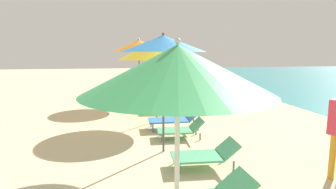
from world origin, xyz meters
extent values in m
cylinder|color=silver|center=(0.08, 3.24, 0.95)|extent=(0.05, 0.05, 1.90)
cone|color=#3FB266|center=(0.08, 3.24, 2.14)|extent=(1.82, 1.82, 0.46)
sphere|color=silver|center=(0.08, 3.24, 2.40)|extent=(0.06, 0.06, 0.06)
cube|color=#4CA572|center=(1.16, 4.20, 0.40)|extent=(0.44, 0.62, 0.34)
cylinder|color=#4C4C51|center=(0.51, 6.82, 1.15)|extent=(0.05, 0.05, 2.30)
cone|color=#338CD8|center=(0.51, 6.82, 2.48)|extent=(1.90, 1.90, 0.36)
sphere|color=#4C4C51|center=(0.51, 6.82, 2.68)|extent=(0.06, 0.06, 0.06)
cube|color=#4CA572|center=(0.96, 7.78, 0.21)|extent=(0.96, 0.66, 0.04)
cube|color=#4CA572|center=(1.56, 7.75, 0.37)|extent=(0.34, 0.62, 0.31)
cylinder|color=#59595E|center=(0.58, 7.55, 0.09)|extent=(0.04, 0.04, 0.19)
cylinder|color=#59595E|center=(0.61, 8.05, 0.09)|extent=(0.04, 0.04, 0.19)
cylinder|color=#59595E|center=(1.59, 7.49, 0.09)|extent=(0.04, 0.04, 0.19)
cylinder|color=#59595E|center=(1.61, 8.00, 0.09)|extent=(0.04, 0.04, 0.19)
cube|color=#4CA572|center=(1.01, 5.81, 0.23)|extent=(1.00, 0.69, 0.04)
cube|color=#4CA572|center=(1.66, 5.78, 0.39)|extent=(0.38, 0.66, 0.30)
cylinder|color=#59595E|center=(0.61, 5.56, 0.11)|extent=(0.04, 0.04, 0.21)
cylinder|color=#59595E|center=(0.64, 6.11, 0.11)|extent=(0.04, 0.04, 0.21)
cylinder|color=#59595E|center=(1.68, 5.51, 0.11)|extent=(0.04, 0.04, 0.21)
cylinder|color=#59595E|center=(1.71, 6.05, 0.11)|extent=(0.04, 0.04, 0.21)
cylinder|color=#4C4C51|center=(0.72, 9.66, 1.03)|extent=(0.05, 0.05, 2.05)
cone|color=yellow|center=(0.72, 9.66, 2.36)|extent=(2.44, 2.44, 0.62)
sphere|color=#4C4C51|center=(0.72, 9.66, 2.70)|extent=(0.06, 0.06, 0.06)
cube|color=#4CA572|center=(0.99, 10.94, 0.28)|extent=(1.10, 0.75, 0.04)
cube|color=#4CA572|center=(1.65, 10.85, 0.45)|extent=(0.42, 0.65, 0.34)
cylinder|color=#59595E|center=(0.54, 10.75, 0.13)|extent=(0.04, 0.04, 0.26)
cylinder|color=#59595E|center=(0.61, 11.25, 0.13)|extent=(0.04, 0.04, 0.26)
cylinder|color=#59595E|center=(1.67, 10.59, 0.13)|extent=(0.04, 0.04, 0.26)
cylinder|color=#59595E|center=(1.73, 11.10, 0.13)|extent=(0.04, 0.04, 0.26)
cube|color=blue|center=(0.95, 8.71, 0.27)|extent=(1.20, 0.71, 0.04)
cube|color=blue|center=(1.73, 8.69, 0.46)|extent=(0.42, 0.69, 0.37)
cylinder|color=#59595E|center=(0.45, 8.42, 0.12)|extent=(0.04, 0.04, 0.25)
cylinder|color=#59595E|center=(0.46, 9.01, 0.12)|extent=(0.04, 0.04, 0.25)
cylinder|color=#59595E|center=(1.79, 8.40, 0.12)|extent=(0.04, 0.04, 0.25)
cylinder|color=#59595E|center=(1.80, 8.98, 0.12)|extent=(0.04, 0.04, 0.25)
cylinder|color=#4C4C51|center=(0.41, 13.25, 1.17)|extent=(0.05, 0.05, 2.34)
cone|color=orange|center=(0.41, 13.25, 2.58)|extent=(2.18, 2.18, 0.48)
sphere|color=#4C4C51|center=(0.41, 13.25, 2.85)|extent=(0.06, 0.06, 0.06)
cube|color=#4CA572|center=(1.12, 14.40, 0.21)|extent=(1.07, 0.83, 0.04)
cube|color=#4CA572|center=(1.77, 14.49, 0.36)|extent=(0.45, 0.74, 0.30)
cylinder|color=#59595E|center=(0.78, 14.05, 0.09)|extent=(0.04, 0.04, 0.19)
cylinder|color=#59595E|center=(0.69, 14.64, 0.09)|extent=(0.04, 0.04, 0.19)
cylinder|color=#59595E|center=(1.84, 14.20, 0.09)|extent=(0.04, 0.04, 0.19)
cylinder|color=#59595E|center=(1.76, 14.79, 0.09)|extent=(0.04, 0.04, 0.19)
cube|color=#4CA572|center=(0.98, 12.01, 0.23)|extent=(0.98, 0.64, 0.04)
cube|color=#4CA572|center=(1.63, 12.02, 0.37)|extent=(0.37, 0.63, 0.28)
cylinder|color=#59595E|center=(0.60, 11.74, 0.10)|extent=(0.04, 0.04, 0.21)
cylinder|color=#59595E|center=(0.59, 12.26, 0.10)|extent=(0.04, 0.04, 0.21)
cylinder|color=#59595E|center=(1.66, 11.77, 0.10)|extent=(0.04, 0.04, 0.21)
cylinder|color=#59595E|center=(1.65, 12.28, 0.10)|extent=(0.04, 0.04, 0.21)
cylinder|color=orange|center=(3.31, 4.92, 0.42)|extent=(0.11, 0.11, 0.84)
camera|label=1|loc=(-0.45, 0.70, 2.30)|focal=29.70mm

